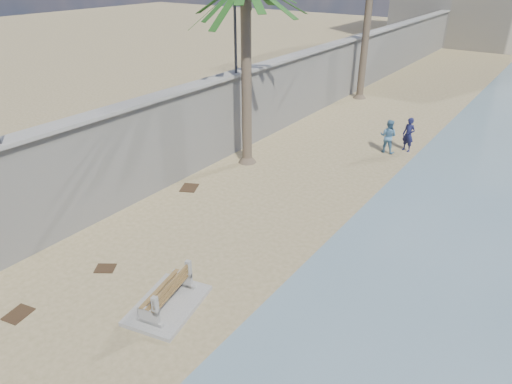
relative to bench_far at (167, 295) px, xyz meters
The scene contains 9 objects.
ground_plane 2.30m from the bench_far, 91.41° to the right, with size 140.00×140.00×0.00m, color #95825B.
seawall 18.55m from the bench_far, 106.51° to the left, with size 0.45×70.00×3.50m, color gray.
wall_cap 18.77m from the bench_far, 106.51° to the left, with size 0.80×70.00×0.12m, color gray.
bench_far is the anchor object (origin of this frame).
person_a 14.31m from the bench_far, 84.44° to the left, with size 0.66×0.45×1.82m, color #15163A.
person_b 13.54m from the bench_far, 87.13° to the left, with size 0.84×0.65×1.74m, color teal.
debris_b 3.77m from the bench_far, 140.33° to the right, with size 0.64×0.51×0.03m, color #382616.
debris_c 6.90m from the bench_far, 128.13° to the left, with size 0.76×0.60×0.03m, color #382616.
debris_d 2.69m from the bench_far, behind, with size 0.55×0.44×0.03m, color #382616.
Camera 1 is at (7.20, -3.90, 8.01)m, focal length 32.00 mm.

